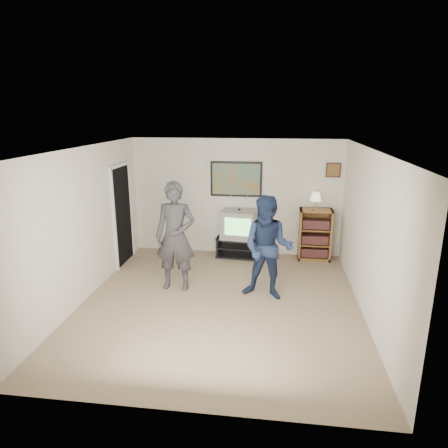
% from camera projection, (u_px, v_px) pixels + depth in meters
% --- Properties ---
extents(room_shell, '(4.51, 5.00, 2.51)m').
position_uv_depth(room_shell, '(223.00, 224.00, 6.56)').
color(room_shell, '#7A664E').
rests_on(room_shell, ground).
extents(media_stand, '(0.90, 0.54, 0.43)m').
position_uv_depth(media_stand, '(237.00, 247.00, 8.63)').
color(media_stand, black).
rests_on(media_stand, room_shell).
extents(crt_television, '(0.78, 0.68, 0.60)m').
position_uv_depth(crt_television, '(239.00, 224.00, 8.48)').
color(crt_television, gray).
rests_on(crt_television, media_stand).
extents(bookshelf, '(0.66, 0.38, 1.09)m').
position_uv_depth(bookshelf, '(315.00, 234.00, 8.38)').
color(bookshelf, brown).
rests_on(bookshelf, room_shell).
extents(table_lamp, '(0.23, 0.23, 0.36)m').
position_uv_depth(table_lamp, '(316.00, 201.00, 8.16)').
color(table_lamp, '#FBEDBE').
rests_on(table_lamp, bookshelf).
extents(person_tall, '(0.70, 0.46, 1.91)m').
position_uv_depth(person_tall, '(175.00, 236.00, 6.88)').
color(person_tall, '#303033').
rests_on(person_tall, room_shell).
extents(person_short, '(0.96, 0.81, 1.75)m').
position_uv_depth(person_short, '(268.00, 248.00, 6.55)').
color(person_short, '#182544').
rests_on(person_short, room_shell).
extents(controller_left, '(0.04, 0.12, 0.03)m').
position_uv_depth(controller_left, '(178.00, 218.00, 7.03)').
color(controller_left, white).
rests_on(controller_left, person_tall).
extents(controller_right, '(0.06, 0.12, 0.03)m').
position_uv_depth(controller_right, '(268.00, 232.00, 6.74)').
color(controller_right, white).
rests_on(controller_right, person_short).
extents(poster, '(1.10, 0.03, 0.75)m').
position_uv_depth(poster, '(236.00, 179.00, 8.48)').
color(poster, black).
rests_on(poster, room_shell).
extents(air_vent, '(0.28, 0.02, 0.14)m').
position_uv_depth(air_vent, '(211.00, 165.00, 8.47)').
color(air_vent, white).
rests_on(air_vent, room_shell).
extents(small_picture, '(0.30, 0.03, 0.30)m').
position_uv_depth(small_picture, '(333.00, 170.00, 8.17)').
color(small_picture, black).
rests_on(small_picture, room_shell).
extents(doorway, '(0.03, 0.85, 2.00)m').
position_uv_depth(doorway, '(122.00, 216.00, 8.10)').
color(doorway, black).
rests_on(doorway, room_shell).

